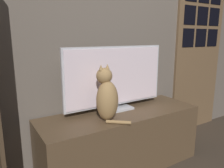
# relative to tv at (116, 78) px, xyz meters

# --- Properties ---
(wall_back) EXTENTS (4.80, 0.05, 2.60)m
(wall_back) POSITION_rel_tv_xyz_m (-0.01, 0.20, 0.44)
(wall_back) COLOR #60564C
(wall_back) RESTS_ON ground_plane
(tv_stand) EXTENTS (1.52, 0.52, 0.55)m
(tv_stand) POSITION_rel_tv_xyz_m (-0.01, -0.10, -0.58)
(tv_stand) COLOR brown
(tv_stand) RESTS_ON ground_plane
(tv) EXTENTS (1.04, 0.18, 0.60)m
(tv) POSITION_rel_tv_xyz_m (0.00, 0.00, 0.00)
(tv) COLOR #B7B7BC
(tv) RESTS_ON tv_stand
(cat) EXTENTS (0.23, 0.31, 0.47)m
(cat) POSITION_rel_tv_xyz_m (-0.21, -0.18, -0.11)
(cat) COLOR #997547
(cat) RESTS_ON tv_stand
(door) EXTENTS (0.84, 0.04, 2.05)m
(door) POSITION_rel_tv_xyz_m (1.39, 0.16, 0.19)
(door) COLOR brown
(door) RESTS_ON ground_plane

